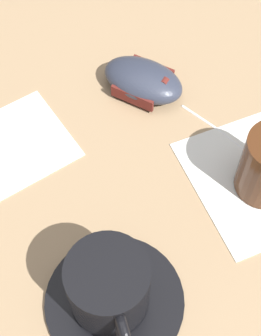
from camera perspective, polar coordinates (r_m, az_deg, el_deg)
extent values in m
plane|color=#9E7F5B|center=(0.56, 5.96, -3.32)|extent=(3.00, 3.00, 0.00)
cylinder|color=black|center=(0.51, -1.78, -14.42)|extent=(0.14, 0.14, 0.01)
cylinder|color=black|center=(0.48, -2.48, -12.80)|extent=(0.08, 0.08, 0.07)
torus|color=black|center=(0.46, -0.96, -17.53)|extent=(0.05, 0.03, 0.05)
ellipsoid|color=#2D3342|center=(0.64, 1.41, 9.72)|extent=(0.12, 0.09, 0.04)
cylinder|color=#591E19|center=(0.62, 3.75, 9.41)|extent=(0.01, 0.01, 0.01)
cube|color=#591E19|center=(0.66, 2.57, 11.07)|extent=(0.05, 0.02, 0.02)
cube|color=#591E19|center=(0.62, 0.18, 7.74)|extent=(0.05, 0.02, 0.02)
cylinder|color=white|center=(0.63, 7.56, 5.74)|extent=(0.05, 0.01, 0.00)
cylinder|color=white|center=(0.61, 11.02, 3.19)|extent=(0.05, 0.01, 0.00)
sphere|color=white|center=(0.64, 5.82, 6.91)|extent=(0.00, 0.00, 0.00)
sphere|color=white|center=(0.62, 9.34, 4.54)|extent=(0.00, 0.00, 0.00)
sphere|color=white|center=(0.61, 12.74, 1.80)|extent=(0.00, 0.00, 0.00)
cube|color=white|center=(0.61, -12.46, 2.69)|extent=(0.13, 0.13, 0.00)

